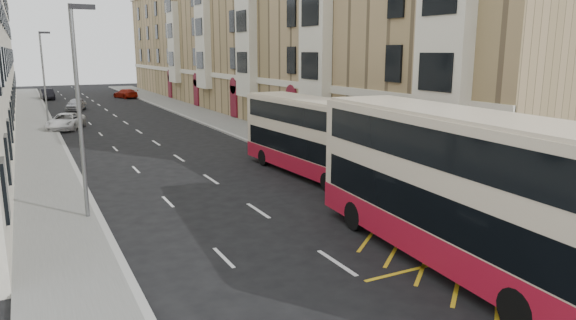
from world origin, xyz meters
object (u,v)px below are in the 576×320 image
double_decker_front (455,188)px  pedestrian_far (439,187)px  car_dark (47,94)px  white_van (66,121)px  car_silver (76,104)px  pedestrian_mid (573,212)px  car_red (125,94)px  street_lamp_far (44,72)px  double_decker_rear (310,136)px  street_lamp_near (80,101)px

double_decker_front → pedestrian_far: (3.38, 4.14, -1.37)m
double_decker_front → car_dark: double_decker_front is taller
double_decker_front → white_van: bearing=107.6°
car_silver → car_dark: size_ratio=0.92×
pedestrian_far → pedestrian_mid: bearing=152.2°
car_red → street_lamp_far: bearing=46.3°
street_lamp_far → double_decker_rear: size_ratio=0.77×
double_decker_rear → white_van: (-10.20, 23.52, -1.40)m
street_lamp_far → car_silver: bearing=72.7°
double_decker_rear → car_red: double_decker_rear is taller
car_silver → car_dark: bearing=115.3°
white_van → car_dark: car_dark is taller
double_decker_front → pedestrian_mid: (5.14, -0.49, -1.37)m
pedestrian_mid → white_van: pedestrian_mid is taller
double_decker_front → car_dark: bearing=101.6°
street_lamp_near → double_decker_front: size_ratio=0.66×
pedestrian_mid → car_red: 64.18m
street_lamp_near → pedestrian_mid: size_ratio=4.46×
street_lamp_near → double_decker_rear: 11.90m
street_lamp_far → pedestrian_mid: size_ratio=4.46×
pedestrian_far → car_dark: 63.21m
street_lamp_near → white_van: street_lamp_near is taller
street_lamp_near → street_lamp_far: 30.00m
pedestrian_far → car_silver: bearing=-36.8°
pedestrian_mid → car_dark: (-13.49, 66.75, -0.32)m
pedestrian_mid → car_silver: (-11.33, 50.72, -0.36)m
pedestrian_mid → street_lamp_near: bearing=147.2°
street_lamp_near → car_red: street_lamp_near is taller
pedestrian_mid → car_red: pedestrian_mid is taller
white_van → car_dark: (0.00, 30.60, 0.05)m
pedestrian_far → car_red: 59.47m
double_decker_front → double_decker_rear: (1.86, 12.13, -0.34)m
double_decker_front → double_decker_rear: bearing=85.8°
street_lamp_near → street_lamp_far: (0.00, 30.00, 0.00)m
street_lamp_near → pedestrian_far: street_lamp_near is taller
pedestrian_mid → car_silver: 51.97m
street_lamp_near → white_van: (1.15, 26.04, -3.96)m
car_silver → double_decker_rear: bearing=-60.4°
pedestrian_mid → car_dark: size_ratio=0.41×
pedestrian_far → white_van: 33.62m
car_silver → pedestrian_mid: bearing=-59.7°
street_lamp_near → pedestrian_mid: street_lamp_near is taller
double_decker_front → car_dark: size_ratio=2.75×
street_lamp_far → car_silver: (3.31, 10.62, -3.95)m
street_lamp_near → street_lamp_far: same height
car_dark → pedestrian_mid: bearing=-81.9°
street_lamp_near → car_silver: street_lamp_near is taller
double_decker_rear → car_silver: size_ratio=2.55×
double_decker_rear → car_dark: 55.10m
pedestrian_far → street_lamp_far: bearing=-28.6°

